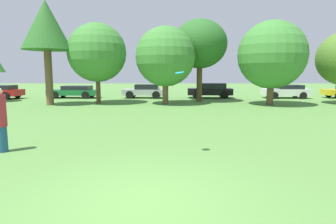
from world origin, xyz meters
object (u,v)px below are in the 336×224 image
object	(u,v)px
tree_3	(167,57)
parked_car_green	(76,91)
person_thrower	(2,120)
tree_2	(98,53)
parked_car_white	(288,91)
frisbee	(181,73)
tree_1	(48,26)
parked_car_black	(212,90)
tree_4	(201,44)
parked_car_red	(1,91)
parked_car_silver	(146,91)
tree_5	(273,55)

from	to	relation	value
tree_3	parked_car_green	bearing A→B (deg)	147.77
person_thrower	tree_2	distance (m)	13.73
parked_car_white	person_thrower	bearing A→B (deg)	52.43
frisbee	tree_1	bearing A→B (deg)	124.56
parked_car_black	tree_4	bearing A→B (deg)	70.47
parked_car_red	parked_car_silver	size ratio (longest dim) A/B	1.04
tree_1	frisbee	bearing A→B (deg)	-55.44
tree_5	parked_car_green	world-z (taller)	tree_5
tree_4	parked_car_green	world-z (taller)	tree_4
tree_4	tree_5	distance (m)	5.53
tree_3	tree_5	xyz separation A→B (m)	(7.52, -0.62, 0.08)
parked_car_red	parked_car_silver	bearing A→B (deg)	-173.21
tree_2	parked_car_white	xyz separation A→B (m)	(16.08, 4.75, -3.12)
tree_2	parked_car_red	distance (m)	11.10
tree_2	parked_car_silver	distance (m)	6.56
parked_car_silver	parked_car_white	bearing A→B (deg)	-177.42
frisbee	parked_car_red	distance (m)	23.63
tree_4	parked_car_silver	world-z (taller)	tree_4
tree_1	parked_car_green	bearing A→B (deg)	91.46
parked_car_red	person_thrower	bearing A→B (deg)	123.63
parked_car_green	parked_car_white	size ratio (longest dim) A/B	1.12
person_thrower	parked_car_black	distance (m)	20.30
tree_5	parked_car_red	xyz separation A→B (m)	(-22.42, 5.07, -2.88)
person_thrower	parked_car_red	world-z (taller)	person_thrower
parked_car_silver	parked_car_black	xyz separation A→B (m)	(6.05, 0.02, 0.05)
person_thrower	tree_1	distance (m)	13.72
tree_4	parked_car_white	xyz separation A→B (m)	(8.33, 3.25, -3.88)
frisbee	tree_1	xyz separation A→B (m)	(-8.79, 12.76, 3.23)
parked_car_green	tree_5	bearing A→B (deg)	162.72
parked_car_black	parked_car_white	world-z (taller)	parked_car_black
tree_5	parked_car_black	bearing A→B (deg)	119.87
tree_5	parked_car_red	world-z (taller)	tree_5
frisbee	parked_car_red	size ratio (longest dim) A/B	0.06
tree_4	parked_car_silver	xyz separation A→B (m)	(-4.63, 3.37, -3.85)
person_thrower	tree_1	bearing A→B (deg)	111.68
tree_3	parked_car_white	size ratio (longest dim) A/B	1.38
parked_car_green	parked_car_white	xyz separation A→B (m)	(19.47, -0.17, 0.03)
tree_5	parked_car_red	distance (m)	23.17
tree_1	tree_2	size ratio (longest dim) A/B	1.23
tree_1	parked_car_black	xyz separation A→B (m)	(12.40, 5.92, -4.79)
tree_1	tree_4	size ratio (longest dim) A/B	1.13
tree_2	frisbee	bearing A→B (deg)	-68.07
frisbee	parked_car_silver	bearing A→B (deg)	97.45
tree_4	tree_2	bearing A→B (deg)	-169.00
tree_2	parked_car_green	xyz separation A→B (m)	(-3.39, 4.92, -3.15)
tree_1	tree_2	distance (m)	3.82
frisbee	tree_4	size ratio (longest dim) A/B	0.04
person_thrower	parked_car_green	world-z (taller)	person_thrower
tree_5	parked_car_black	distance (m)	7.38
tree_1	parked_car_white	xyz separation A→B (m)	(19.32, 5.78, -4.86)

